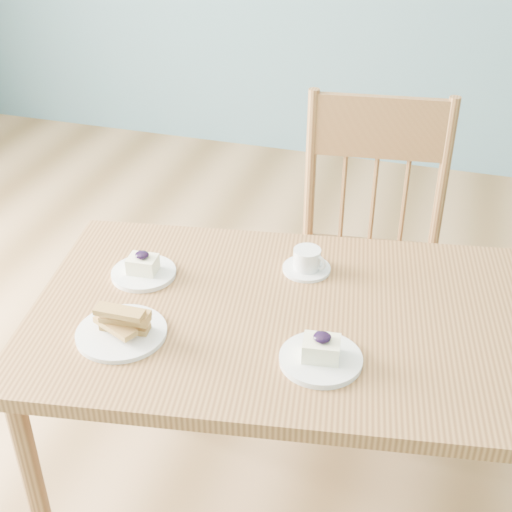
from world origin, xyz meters
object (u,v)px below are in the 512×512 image
at_px(dining_chair, 368,259).
at_px(coffee_cup, 307,262).
at_px(biscotti_plate, 121,326).
at_px(cheesecake_plate_far, 143,269).
at_px(cheesecake_plate_near, 321,355).
at_px(dining_table, 302,337).

height_order(dining_chair, coffee_cup, dining_chair).
height_order(dining_chair, biscotti_plate, dining_chair).
distance_m(cheesecake_plate_far, coffee_cup, 0.41).
distance_m(cheesecake_plate_near, cheesecake_plate_far, 0.53).
relative_size(cheesecake_plate_far, biscotti_plate, 0.80).
height_order(cheesecake_plate_near, biscotti_plate, biscotti_plate).
relative_size(dining_table, cheesecake_plate_near, 7.74).
bearing_deg(dining_chair, biscotti_plate, -127.61).
xyz_separation_m(cheesecake_plate_near, cheesecake_plate_far, (-0.49, 0.19, -0.00)).
bearing_deg(dining_table, biscotti_plate, -161.47).
bearing_deg(biscotti_plate, coffee_cup, 48.52).
relative_size(cheesecake_plate_near, coffee_cup, 1.46).
height_order(cheesecake_plate_near, cheesecake_plate_far, cheesecake_plate_near).
height_order(dining_table, biscotti_plate, biscotti_plate).
xyz_separation_m(dining_chair, biscotti_plate, (-0.44, -0.75, 0.20)).
distance_m(dining_chair, cheesecake_plate_near, 0.74).
bearing_deg(biscotti_plate, dining_table, 27.96).
bearing_deg(cheesecake_plate_far, coffee_cup, 20.21).
height_order(dining_table, cheesecake_plate_near, cheesecake_plate_near).
bearing_deg(dining_table, cheesecake_plate_near, -72.59).
bearing_deg(dining_table, cheesecake_plate_far, 165.20).
height_order(coffee_cup, biscotti_plate, biscotti_plate).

